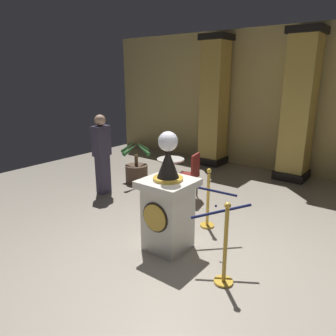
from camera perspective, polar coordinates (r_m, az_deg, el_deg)
ground_plane at (r=4.59m, az=2.38°, el=-16.50°), size 12.32×12.32×0.00m
back_wall at (r=8.71m, az=23.31°, el=10.66°), size 12.32×0.16×3.65m
pedestal_clock at (r=4.61m, az=-0.03°, el=-6.64°), size 0.71×0.71×1.76m
stanchion_near at (r=4.07m, az=10.09°, el=-15.12°), size 0.24×0.24×1.08m
stanchion_far at (r=5.44m, az=7.09°, el=-6.85°), size 0.24×0.24×1.03m
velvet_rope at (r=4.57m, az=8.57°, el=-5.69°), size 1.11×1.12×0.22m
column_left at (r=9.10m, az=8.23°, el=11.44°), size 0.73×0.73×3.51m
column_centre_rear at (r=8.23m, az=22.29°, el=9.91°), size 0.76×0.76×3.51m
potted_palm_left at (r=7.67m, az=-5.63°, el=-0.38°), size 0.88×0.89×1.02m
bystander_guest at (r=6.90m, az=-11.70°, el=2.73°), size 0.24×0.37×1.70m
cafe_table at (r=7.03m, az=0.47°, el=-0.41°), size 0.60×0.60×0.73m
cafe_chair_red at (r=6.55m, az=4.11°, el=-0.73°), size 0.48×0.48×0.96m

